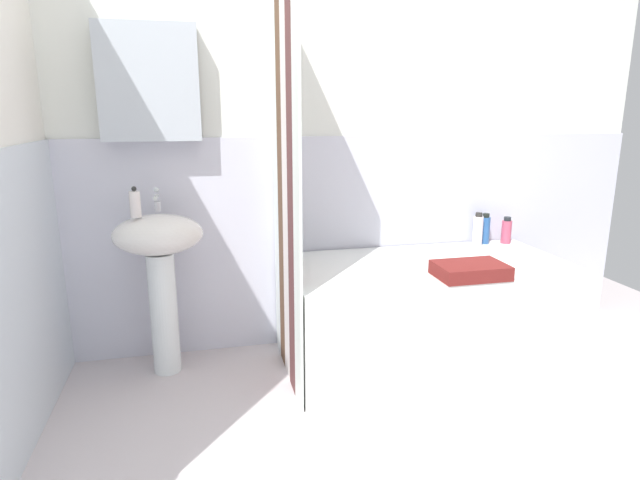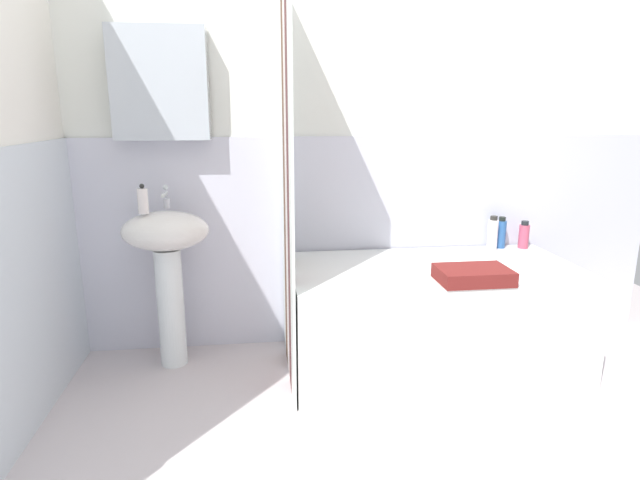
{
  "view_description": "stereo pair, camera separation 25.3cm",
  "coord_description": "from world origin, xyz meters",
  "views": [
    {
      "loc": [
        -0.82,
        -1.63,
        1.34
      ],
      "look_at": [
        -0.27,
        0.76,
        0.73
      ],
      "focal_mm": 29.56,
      "sensor_mm": 36.0,
      "label": 1
    },
    {
      "loc": [
        -0.57,
        -1.67,
        1.34
      ],
      "look_at": [
        -0.27,
        0.76,
        0.73
      ],
      "focal_mm": 29.56,
      "sensor_mm": 36.0,
      "label": 2
    }
  ],
  "objects": [
    {
      "name": "ground_plane",
      "position": [
        0.0,
        0.0,
        -0.02
      ],
      "size": [
        4.8,
        5.6,
        0.04
      ],
      "primitive_type": "cube",
      "color": "beige"
    },
    {
      "name": "wall_back_tiled",
      "position": [
        -0.06,
        1.26,
        1.14
      ],
      "size": [
        3.6,
        0.18,
        2.4
      ],
      "color": "white",
      "rests_on": "ground_plane"
    },
    {
      "name": "sink",
      "position": [
        -1.03,
        1.03,
        0.62
      ],
      "size": [
        0.44,
        0.34,
        0.84
      ],
      "color": "white",
      "rests_on": "ground_plane"
    },
    {
      "name": "faucet",
      "position": [
        -1.03,
        1.11,
        0.9
      ],
      "size": [
        0.03,
        0.12,
        0.12
      ],
      "color": "silver",
      "rests_on": "sink"
    },
    {
      "name": "soap_dispenser",
      "position": [
        -1.12,
        0.99,
        0.9
      ],
      "size": [
        0.05,
        0.05,
        0.15
      ],
      "color": "white",
      "rests_on": "sink"
    },
    {
      "name": "bathtub",
      "position": [
        0.34,
        0.85,
        0.28
      ],
      "size": [
        1.48,
        0.75,
        0.55
      ],
      "primitive_type": "cube",
      "color": "white",
      "rests_on": "ground_plane"
    },
    {
      "name": "shower_curtain",
      "position": [
        -0.42,
        0.85,
        1.0
      ],
      "size": [
        0.01,
        0.75,
        2.0
      ],
      "color": "white",
      "rests_on": "ground_plane"
    },
    {
      "name": "conditioner_bottle",
      "position": [
        0.98,
        1.14,
        0.63
      ],
      "size": [
        0.06,
        0.06,
        0.16
      ],
      "color": "#C24864",
      "rests_on": "bathtub"
    },
    {
      "name": "shampoo_bottle",
      "position": [
        0.85,
        1.17,
        0.64
      ],
      "size": [
        0.05,
        0.05,
        0.18
      ],
      "color": "#2B5899",
      "rests_on": "bathtub"
    },
    {
      "name": "lotion_bottle",
      "position": [
        0.78,
        1.14,
        0.65
      ],
      "size": [
        0.06,
        0.06,
        0.2
      ],
      "color": "white",
      "rests_on": "bathtub"
    },
    {
      "name": "towel_folded",
      "position": [
        0.43,
        0.58,
        0.59
      ],
      "size": [
        0.34,
        0.23,
        0.07
      ],
      "primitive_type": "cube",
      "rotation": [
        0.0,
        0.0,
        0.0
      ],
      "color": "maroon",
      "rests_on": "bathtub"
    }
  ]
}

